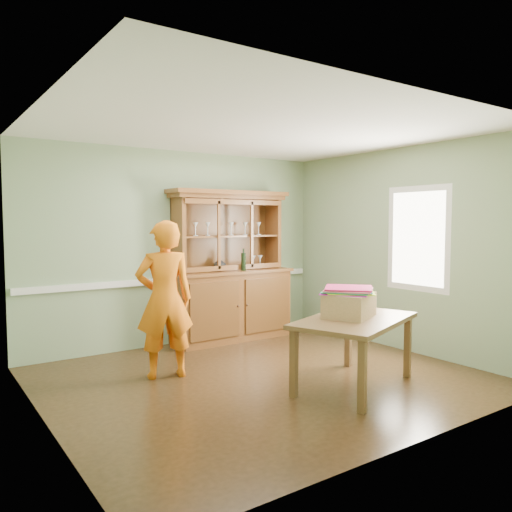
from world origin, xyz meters
TOP-DOWN VIEW (x-y plane):
  - floor at (0.00, 0.00)m, footprint 4.50×4.50m
  - ceiling at (0.00, 0.00)m, footprint 4.50×4.50m
  - wall_back at (0.00, 2.00)m, footprint 4.50×0.00m
  - wall_left at (-2.25, 0.00)m, footprint 0.00×4.00m
  - wall_right at (2.25, 0.00)m, footprint 0.00×4.00m
  - wall_front at (0.00, -2.00)m, footprint 4.50×0.00m
  - chair_rail at (0.00, 1.98)m, footprint 4.41×0.05m
  - framed_map at (-2.23, 0.30)m, footprint 0.03×0.60m
  - window_panel at (2.23, -0.30)m, footprint 0.03×0.96m
  - china_hutch at (0.67, 1.75)m, footprint 1.84×0.61m
  - dining_table at (0.62, -0.77)m, footprint 1.65×1.31m
  - cardboard_box at (0.63, -0.68)m, footprint 0.67×0.62m
  - kite_stack at (0.63, -0.66)m, footprint 0.68×0.68m
  - person at (-0.87, 0.65)m, footprint 0.71×0.56m

SIDE VIEW (x-z plane):
  - floor at x=0.00m, z-range 0.00..0.00m
  - dining_table at x=0.62m, z-range 0.27..0.99m
  - china_hutch at x=0.67m, z-range -0.32..1.84m
  - cardboard_box at x=0.63m, z-range 0.72..0.97m
  - person at x=-0.87m, z-range 0.00..1.73m
  - chair_rail at x=0.00m, z-range 0.86..0.94m
  - kite_stack at x=0.63m, z-range 0.97..1.03m
  - wall_back at x=0.00m, z-range -0.90..3.60m
  - wall_left at x=-2.25m, z-range -0.65..3.35m
  - wall_right at x=2.25m, z-range -0.65..3.35m
  - wall_front at x=0.00m, z-range -0.90..3.60m
  - window_panel at x=2.23m, z-range 0.82..2.18m
  - framed_map at x=-2.23m, z-range 1.32..1.78m
  - ceiling at x=0.00m, z-range 2.70..2.70m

